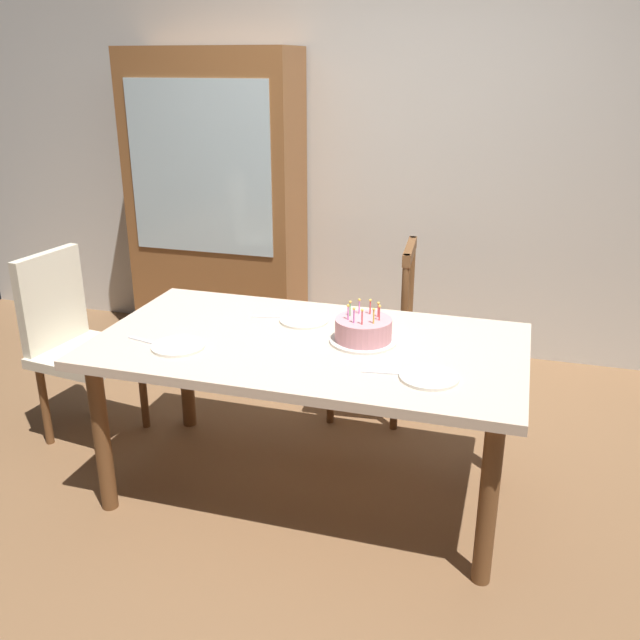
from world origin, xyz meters
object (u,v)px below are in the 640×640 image
Objects in this scene: plate_near_celebrant at (178,346)px; plate_near_guest at (429,377)px; chair_spindle_back at (374,334)px; chair_upholstered at (73,337)px; dining_table at (309,359)px; plate_far_side at (304,320)px; china_cabinet at (217,202)px; birthday_cake at (363,331)px.

plate_near_celebrant is 1.02m from plate_near_guest.
chair_upholstered is (-1.39, -0.65, 0.07)m from chair_spindle_back.
chair_spindle_back is at bearing 82.28° from dining_table.
dining_table is 0.25m from plate_far_side.
plate_far_side is 0.76m from plate_near_guest.
china_cabinet reaches higher than dining_table.
china_cabinet is (-1.12, 1.56, 0.31)m from dining_table.
chair_spindle_back is (0.20, 0.59, -0.27)m from plate_far_side.
china_cabinet is (-0.63, 1.77, 0.23)m from plate_near_celebrant.
plate_far_side is at bearing -52.46° from china_cabinet.
plate_near_celebrant reaches higher than dining_table.
plate_near_celebrant is at bearing -132.80° from plate_far_side.
plate_near_celebrant is 0.89m from chair_upholstered.
plate_near_celebrant is at bearing -25.22° from chair_upholstered.
plate_near_guest is (0.53, -0.22, 0.08)m from dining_table.
chair_upholstered is 1.47m from china_cabinet.
plate_near_celebrant is (-0.49, -0.22, 0.08)m from dining_table.
dining_table is 1.94m from china_cabinet.
birthday_cake is 0.76m from plate_near_celebrant.
chair_upholstered reaches higher than dining_table.
chair_upholstered is at bearing 154.78° from plate_near_celebrant.
plate_far_side is at bearing 145.23° from plate_near_guest.
chair_spindle_back is at bearing -31.58° from china_cabinet.
china_cabinet is at bearing 127.54° from plate_far_side.
plate_near_guest is 0.23× the size of chair_upholstered.
plate_near_guest is 1.14m from chair_spindle_back.
birthday_cake reaches higher than plate_far_side.
china_cabinet is at bearing 132.98° from plate_near_guest.
chair_upholstered reaches higher than birthday_cake.
plate_far_side and plate_near_guest have the same top height.
dining_table is at bearing -67.63° from plate_far_side.
plate_near_celebrant is 1.21m from chair_spindle_back.
birthday_cake is 1.27× the size of plate_far_side.
plate_far_side is 1.21m from chair_upholstered.
dining_table is at bearing -6.94° from chair_upholstered.
china_cabinet is (-1.65, 1.77, 0.23)m from plate_near_guest.
birthday_cake reaches higher than dining_table.
plate_near_guest is (0.62, -0.43, 0.00)m from plate_far_side.
birthday_cake is at bearing -3.78° from chair_upholstered.
plate_near_celebrant is 0.23× the size of chair_upholstered.
chair_spindle_back is 1.53m from chair_upholstered.
plate_far_side is at bearing 47.20° from plate_near_celebrant.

